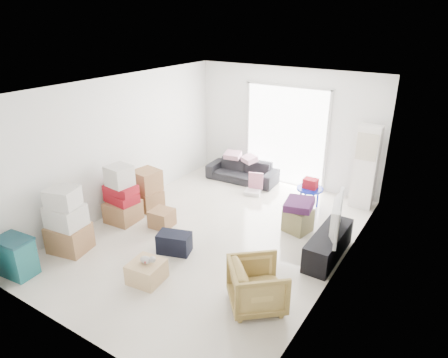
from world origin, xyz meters
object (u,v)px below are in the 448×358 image
sofa (242,168)px  kids_table (310,187)px  storage_bins (16,256)px  tv_console (328,245)px  armchair (257,283)px  ac_tower (366,167)px  television (330,229)px  ottoman (298,220)px  wood_crate (147,272)px

sofa → kids_table: 2.00m
sofa → storage_bins: bearing=-104.9°
tv_console → armchair: bearing=-103.9°
armchair → ac_tower: bearing=-46.6°
television → sofa: sofa is taller
ac_tower → storage_bins: ac_tower is taller
armchair → ottoman: (-0.34, 2.25, -0.16)m
ac_tower → ottoman: (-0.72, -1.70, -0.66)m
tv_console → kids_table: 1.81m
armchair → wood_crate: (-1.68, -0.40, -0.21)m
ac_tower → sofa: 2.86m
storage_bins → kids_table: (2.96, 4.60, 0.16)m
wood_crate → television: bearing=45.2°
ac_tower → storage_bins: size_ratio=2.75×
ac_tower → television: size_ratio=1.63×
wood_crate → ac_tower: bearing=64.7°
tv_console → sofa: 3.54m
television → storage_bins: (-3.90, -3.06, -0.21)m
tv_console → storage_bins: (-3.90, -3.06, 0.09)m
television → kids_table: (-0.94, 1.53, -0.05)m
tv_console → armchair: (-0.42, -1.71, 0.15)m
sofa → storage_bins: size_ratio=2.67×
tv_console → television: bearing=0.0°
television → ottoman: bearing=41.2°
tv_console → storage_bins: size_ratio=2.14×
tv_console → ac_tower: bearing=91.3°
ottoman → tv_console: bearing=-34.9°
armchair → kids_table: size_ratio=1.13×
ottoman → kids_table: 1.04m
television → armchair: armchair is taller
ac_tower → tv_console: 2.32m
armchair → storage_bins: size_ratio=1.18×
sofa → ac_tower: bearing=-0.4°
tv_console → sofa: sofa is taller
sofa → ottoman: 2.60m
kids_table → ac_tower: bearing=38.2°
armchair → sofa: bearing=-8.5°
ac_tower → kids_table: size_ratio=2.63×
tv_console → storage_bins: storage_bins is taller
television → sofa: bearing=40.1°
wood_crate → kids_table: bearing=72.3°
tv_console → wood_crate: 2.98m
television → wood_crate: television is taller
tv_console → ottoman: bearing=145.1°
storage_bins → kids_table: 5.47m
television → ottoman: television is taller
armchair → wood_crate: armchair is taller
ottoman → kids_table: bearing=99.8°
kids_table → wood_crate: 3.84m
storage_bins → ottoman: (3.13, 3.60, -0.10)m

